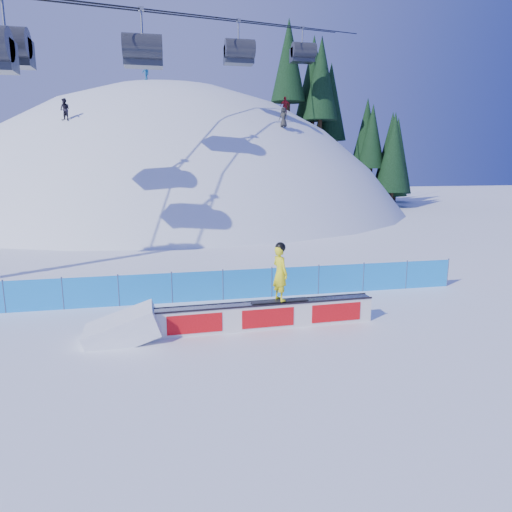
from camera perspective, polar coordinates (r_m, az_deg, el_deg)
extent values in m
plane|color=white|center=(14.07, -5.72, -11.01)|extent=(160.00, 160.00, 0.00)
sphere|color=silver|center=(59.72, -9.79, -11.55)|extent=(64.00, 64.00, 64.00)
cylinder|color=#322114|center=(53.14, 6.15, 17.28)|extent=(0.50, 0.50, 1.40)
cone|color=black|center=(53.87, 6.27, 22.61)|extent=(3.90, 3.90, 8.86)
cylinder|color=#322114|center=(53.47, 5.58, 17.55)|extent=(0.50, 0.50, 1.40)
cone|color=black|center=(54.08, 5.68, 22.08)|extent=(3.26, 3.26, 7.40)
cylinder|color=#322114|center=(54.49, 9.97, 14.57)|extent=(0.50, 0.50, 1.40)
cone|color=black|center=(55.05, 10.19, 20.30)|extent=(4.32, 4.32, 9.83)
cylinder|color=#322114|center=(54.79, 12.02, 12.78)|extent=(0.50, 0.50, 1.40)
cone|color=black|center=(55.04, 12.21, 17.05)|extent=(3.08, 3.08, 7.00)
cylinder|color=#322114|center=(54.02, 13.40, 11.59)|extent=(0.50, 0.50, 1.40)
cone|color=black|center=(54.15, 13.59, 15.47)|extent=(2.70, 2.70, 6.13)
cylinder|color=#322114|center=(54.18, 12.83, 12.13)|extent=(0.50, 0.50, 1.40)
cone|color=black|center=(54.41, 13.05, 16.78)|extent=(3.35, 3.35, 7.62)
cylinder|color=#322114|center=(59.22, 13.37, 10.13)|extent=(0.50, 0.50, 1.40)
cone|color=black|center=(59.34, 13.62, 15.32)|extent=(4.20, 4.20, 9.56)
cylinder|color=#322114|center=(57.70, 18.08, 6.35)|extent=(0.50, 0.50, 1.40)
cone|color=black|center=(57.49, 18.37, 10.83)|extent=(3.45, 3.45, 7.83)
cylinder|color=#322114|center=(66.23, 15.32, 7.13)|extent=(0.50, 0.50, 1.40)
cone|color=black|center=(66.06, 15.52, 10.72)|extent=(3.12, 3.12, 7.09)
cylinder|color=#322114|center=(60.40, 18.28, 6.56)|extent=(0.50, 0.50, 1.40)
cone|color=black|center=(60.21, 18.53, 10.34)|extent=(2.99, 2.99, 6.79)
cube|color=#1689E9|center=(18.12, -7.29, -3.81)|extent=(22.00, 0.03, 1.20)
cylinder|color=#3B446B|center=(18.94, -28.97, -4.38)|extent=(0.05, 0.05, 1.30)
cylinder|color=#3B446B|center=(18.44, -23.01, -4.24)|extent=(0.05, 0.05, 1.30)
cylinder|color=#3B446B|center=(18.14, -16.80, -4.04)|extent=(0.05, 0.05, 1.30)
cylinder|color=#3B446B|center=(18.06, -10.46, -3.80)|extent=(0.05, 0.05, 1.30)
cylinder|color=#3B446B|center=(18.20, -4.15, -3.51)|extent=(0.05, 0.05, 1.30)
cylinder|color=#3B446B|center=(18.56, 1.99, -3.18)|extent=(0.05, 0.05, 1.30)
cylinder|color=#3B446B|center=(19.12, 7.83, -2.84)|extent=(0.05, 0.05, 1.30)
cylinder|color=#3B446B|center=(19.87, 13.27, -2.50)|extent=(0.05, 0.05, 1.30)
cylinder|color=#3B446B|center=(20.78, 18.29, -2.16)|extent=(0.05, 0.05, 1.30)
cylinder|color=#3B446B|center=(21.84, 22.84, -1.84)|extent=(0.05, 0.05, 1.30)
cylinder|color=#26272D|center=(31.63, -14.01, 24.06)|extent=(2.40, 1.50, 1.50)
cylinder|color=#26272D|center=(40.64, -2.05, 24.47)|extent=(2.40, 1.50, 1.50)
cylinder|color=#26272D|center=(51.60, 5.99, 24.22)|extent=(2.40, 1.50, 1.50)
cube|color=silver|center=(15.24, 1.30, -7.47)|extent=(7.36, 0.66, 0.83)
cube|color=#91949E|center=(15.11, 1.31, -5.92)|extent=(7.29, 0.68, 0.04)
cube|color=black|center=(14.88, 1.55, -6.16)|extent=(7.35, 0.23, 0.06)
cube|color=black|center=(15.33, 1.08, -5.62)|extent=(7.35, 0.23, 0.06)
cube|color=red|center=(15.02, 1.53, -7.76)|extent=(6.98, 0.21, 0.62)
cube|color=red|center=(15.46, 1.08, -7.18)|extent=(6.98, 0.21, 0.62)
cube|color=black|center=(15.21, 2.99, -5.59)|extent=(1.91, 0.40, 0.04)
imported|color=yellow|center=(14.95, 3.02, -2.15)|extent=(0.65, 0.79, 1.84)
sphere|color=black|center=(14.77, 3.06, 1.09)|extent=(0.34, 0.34, 0.34)
imported|color=black|center=(39.94, -22.78, 16.55)|extent=(1.02, 0.97, 1.65)
imported|color=#A9181E|center=(44.34, 3.66, 18.21)|extent=(1.02, 0.54, 1.65)
imported|color=#155683|center=(50.15, -13.66, 21.56)|extent=(1.06, 1.23, 1.65)
imported|color=#262626|center=(40.85, 3.46, 16.93)|extent=(0.95, 0.93, 1.65)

